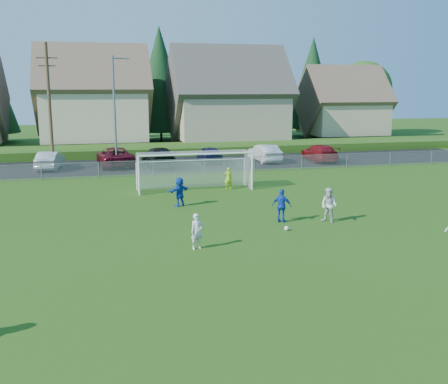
{
  "coord_description": "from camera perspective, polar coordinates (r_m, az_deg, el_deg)",
  "views": [
    {
      "loc": [
        -6.31,
        -17.12,
        6.66
      ],
      "look_at": [
        0.0,
        8.0,
        1.4
      ],
      "focal_mm": 42.0,
      "sensor_mm": 36.0,
      "label": 1
    }
  ],
  "objects": [
    {
      "name": "ground",
      "position": [
        19.42,
        5.83,
        -8.64
      ],
      "size": [
        160.0,
        160.0,
        0.0
      ],
      "primitive_type": "plane",
      "color": "#193D0C",
      "rests_on": "ground"
    },
    {
      "name": "asphalt_lot",
      "position": [
        45.55,
        -5.99,
        3.02
      ],
      "size": [
        60.0,
        60.0,
        0.0
      ],
      "primitive_type": "plane",
      "color": "black",
      "rests_on": "ground"
    },
    {
      "name": "grass_embankment",
      "position": [
        52.87,
        -7.17,
        4.59
      ],
      "size": [
        70.0,
        6.0,
        0.8
      ],
      "primitive_type": "cube",
      "color": "#1E420F",
      "rests_on": "ground"
    },
    {
      "name": "soccer_ball",
      "position": [
        24.75,
        6.81,
        -3.95
      ],
      "size": [
        0.22,
        0.22,
        0.22
      ],
      "primitive_type": "sphere",
      "color": "white",
      "rests_on": "ground"
    },
    {
      "name": "player_white_a",
      "position": [
        21.74,
        -2.96,
        -4.31
      ],
      "size": [
        0.62,
        0.48,
        1.5
      ],
      "primitive_type": "imported",
      "rotation": [
        0.0,
        0.0,
        0.24
      ],
      "color": "silver",
      "rests_on": "ground"
    },
    {
      "name": "player_white_b",
      "position": [
        26.37,
        11.36,
        -1.43
      ],
      "size": [
        1.01,
        1.07,
        1.74
      ],
      "primitive_type": "imported",
      "rotation": [
        0.0,
        0.0,
        -1.0
      ],
      "color": "silver",
      "rests_on": "ground"
    },
    {
      "name": "player_blue_a",
      "position": [
        26.08,
        6.3,
        -1.5
      ],
      "size": [
        1.04,
        0.87,
        1.66
      ],
      "primitive_type": "imported",
      "rotation": [
        0.0,
        0.0,
        2.56
      ],
      "color": "#123CAD",
      "rests_on": "ground"
    },
    {
      "name": "player_blue_b",
      "position": [
        29.51,
        -4.86,
        0.03
      ],
      "size": [
        1.55,
        1.24,
        1.65
      ],
      "primitive_type": "imported",
      "rotation": [
        0.0,
        0.0,
        3.72
      ],
      "color": "#123CAD",
      "rests_on": "ground"
    },
    {
      "name": "goalkeeper",
      "position": [
        34.22,
        0.46,
        1.51
      ],
      "size": [
        0.54,
        0.36,
        1.47
      ],
      "primitive_type": "imported",
      "rotation": [
        0.0,
        0.0,
        3.13
      ],
      "color": "#AAD819",
      "rests_on": "ground"
    },
    {
      "name": "car_b",
      "position": [
        44.84,
        -18.41,
        3.3
      ],
      "size": [
        2.15,
        4.63,
        1.47
      ],
      "primitive_type": "imported",
      "rotation": [
        0.0,
        0.0,
        3.01
      ],
      "color": "#BABABA",
      "rests_on": "ground"
    },
    {
      "name": "car_c",
      "position": [
        45.16,
        -11.77,
        3.8
      ],
      "size": [
        3.15,
        6.03,
        1.62
      ],
      "primitive_type": "imported",
      "rotation": [
        0.0,
        0.0,
        3.22
      ],
      "color": "#560919",
      "rests_on": "ground"
    },
    {
      "name": "car_d",
      "position": [
        44.18,
        -7.11,
        3.78
      ],
      "size": [
        2.52,
        5.67,
        1.62
      ],
      "primitive_type": "imported",
      "rotation": [
        0.0,
        0.0,
        3.19
      ],
      "color": "black",
      "rests_on": "ground"
    },
    {
      "name": "car_e",
      "position": [
        45.92,
        -1.56,
        4.08
      ],
      "size": [
        1.97,
        4.47,
        1.5
      ],
      "primitive_type": "imported",
      "rotation": [
        0.0,
        0.0,
        3.1
      ],
      "color": "#11133D",
      "rests_on": "ground"
    },
    {
      "name": "car_f",
      "position": [
        46.98,
        4.44,
        4.25
      ],
      "size": [
        1.82,
        4.75,
        1.55
      ],
      "primitive_type": "imported",
      "rotation": [
        0.0,
        0.0,
        3.18
      ],
      "color": "silver",
      "rests_on": "ground"
    },
    {
      "name": "car_g",
      "position": [
        48.07,
        10.37,
        4.23
      ],
      "size": [
        2.44,
        5.29,
        1.5
      ],
      "primitive_type": "imported",
      "rotation": [
        0.0,
        0.0,
        3.07
      ],
      "color": "maroon",
      "rests_on": "ground"
    },
    {
      "name": "soccer_goal",
      "position": [
        34.13,
        -3.3,
        2.98
      ],
      "size": [
        7.42,
        1.9,
        2.5
      ],
      "color": "white",
      "rests_on": "ground"
    },
    {
      "name": "chainlink_fence",
      "position": [
        40.08,
        -4.89,
        2.78
      ],
      "size": [
        52.06,
        0.06,
        1.2
      ],
      "color": "gray",
      "rests_on": "ground"
    },
    {
      "name": "streetlight",
      "position": [
        43.19,
        -11.76,
        8.83
      ],
      "size": [
        1.38,
        0.18,
        9.0
      ],
      "color": "slate",
      "rests_on": "ground"
    },
    {
      "name": "utility_pole",
      "position": [
        44.26,
        -18.46,
        8.94
      ],
      "size": [
        1.6,
        0.26,
        10.0
      ],
      "color": "#473321",
      "rests_on": "ground"
    },
    {
      "name": "houses_row",
      "position": [
        60.15,
        -6.32,
        12.05
      ],
      "size": [
        53.9,
        11.45,
        13.27
      ],
      "color": "tan",
      "rests_on": "ground"
    },
    {
      "name": "tree_row",
      "position": [
        66.26,
        -7.89,
        11.59
      ],
      "size": [
        65.98,
        12.36,
        13.8
      ],
      "color": "#382616",
      "rests_on": "ground"
    }
  ]
}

